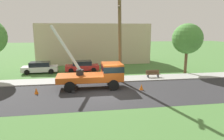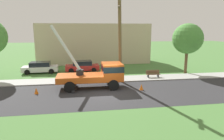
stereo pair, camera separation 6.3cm
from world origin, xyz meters
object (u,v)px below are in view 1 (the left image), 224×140
object	(u,v)px
leaning_utility_pole	(120,40)
traffic_cone_ahead	(141,87)
traffic_cone_behind	(36,91)
park_bench	(153,74)
parked_sedan_white	(40,67)
parked_sedan_red	(82,66)
traffic_cone_curbside	(112,81)
utility_truck	(99,73)
roadside_tree_near	(187,39)

from	to	relation	value
leaning_utility_pole	traffic_cone_ahead	xyz separation A→B (m)	(1.60, -2.45, -4.25)
traffic_cone_behind	park_bench	xyz separation A→B (m)	(12.15, 4.11, 0.18)
leaning_utility_pole	traffic_cone_behind	xyz separation A→B (m)	(-7.84, -2.15, -4.25)
parked_sedan_white	parked_sedan_red	world-z (taller)	same
traffic_cone_ahead	parked_sedan_white	xyz separation A→B (m)	(-10.70, 9.29, 0.43)
leaning_utility_pole	parked_sedan_white	size ratio (longest dim) A/B	1.98
traffic_cone_ahead	traffic_cone_behind	world-z (taller)	same
traffic_cone_behind	traffic_cone_curbside	size ratio (longest dim) A/B	1.00
utility_truck	parked_sedan_red	size ratio (longest dim) A/B	1.52
utility_truck	leaning_utility_pole	bearing A→B (deg)	23.32
traffic_cone_behind	parked_sedan_red	size ratio (longest dim) A/B	0.13
traffic_cone_behind	roadside_tree_near	xyz separation A→B (m)	(17.14, 5.91, 4.10)
traffic_cone_behind	parked_sedan_white	size ratio (longest dim) A/B	0.13
traffic_cone_curbside	park_bench	bearing A→B (deg)	19.88
parked_sedan_white	roadside_tree_near	size ratio (longest dim) A/B	0.71
traffic_cone_curbside	parked_sedan_red	world-z (taller)	parked_sedan_red
utility_truck	park_bench	xyz separation A→B (m)	(6.55, 2.93, -0.95)
utility_truck	traffic_cone_ahead	xyz separation A→B (m)	(3.84, -1.48, -1.13)
traffic_cone_curbside	traffic_cone_behind	bearing A→B (deg)	-162.15
traffic_cone_ahead	traffic_cone_behind	xyz separation A→B (m)	(-9.44, 0.29, 0.00)
traffic_cone_ahead	traffic_cone_behind	size ratio (longest dim) A/B	1.00
utility_truck	traffic_cone_behind	distance (m)	5.83
parked_sedan_red	roadside_tree_near	size ratio (longest dim) A/B	0.71
parked_sedan_white	traffic_cone_behind	bearing A→B (deg)	-82.05
traffic_cone_curbside	leaning_utility_pole	bearing A→B (deg)	-10.59
traffic_cone_curbside	parked_sedan_white	distance (m)	10.73
traffic_cone_ahead	parked_sedan_red	bearing A→B (deg)	119.59
traffic_cone_curbside	parked_sedan_white	world-z (taller)	parked_sedan_white
parked_sedan_red	roadside_tree_near	xyz separation A→B (m)	(13.03, -3.18, 3.67)
parked_sedan_white	parked_sedan_red	xyz separation A→B (m)	(5.37, 0.09, 0.00)
parked_sedan_red	parked_sedan_white	bearing A→B (deg)	-179.04
utility_truck	traffic_cone_behind	world-z (taller)	utility_truck
utility_truck	roadside_tree_near	xyz separation A→B (m)	(11.55, 4.72, 2.97)
leaning_utility_pole	roadside_tree_near	bearing A→B (deg)	21.98
utility_truck	parked_sedan_red	distance (m)	8.07
parked_sedan_white	traffic_cone_curbside	bearing A→B (deg)	-38.69
park_bench	traffic_cone_ahead	bearing A→B (deg)	-121.61
traffic_cone_ahead	park_bench	bearing A→B (deg)	58.39
traffic_cone_behind	roadside_tree_near	bearing A→B (deg)	19.01
traffic_cone_ahead	traffic_cone_behind	bearing A→B (deg)	178.22
parked_sedan_red	park_bench	bearing A→B (deg)	-31.73
utility_truck	roadside_tree_near	size ratio (longest dim) A/B	1.08
traffic_cone_behind	traffic_cone_ahead	bearing A→B (deg)	-1.78
leaning_utility_pole	parked_sedan_white	world-z (taller)	leaning_utility_pole
traffic_cone_behind	utility_truck	bearing A→B (deg)	11.96
traffic_cone_curbside	parked_sedan_red	xyz separation A→B (m)	(-3.00, 6.79, 0.43)
park_bench	roadside_tree_near	xyz separation A→B (m)	(4.99, 1.79, 3.91)
traffic_cone_behind	traffic_cone_curbside	xyz separation A→B (m)	(7.11, 2.29, 0.00)
traffic_cone_ahead	park_bench	world-z (taller)	park_bench
traffic_cone_curbside	park_bench	world-z (taller)	park_bench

